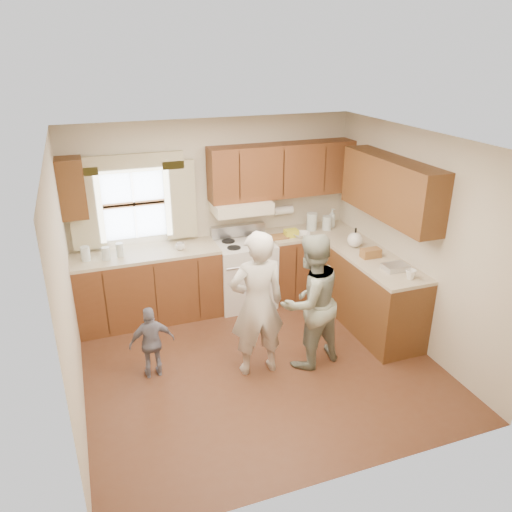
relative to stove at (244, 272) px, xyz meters
name	(u,v)px	position (x,y,z in m)	size (l,w,h in m)	color
room	(260,263)	(-0.30, -1.44, 0.78)	(3.80, 3.80, 3.80)	#522C19
kitchen_fixtures	(276,254)	(0.31, -0.36, 0.37)	(3.80, 2.25, 2.15)	#45230E
stove	(244,272)	(0.00, 0.00, 0.00)	(0.76, 0.67, 1.07)	silver
woman_left	(257,304)	(-0.37, -1.53, 0.35)	(0.60, 0.39, 1.64)	beige
woman_right	(310,302)	(0.22, -1.58, 0.31)	(0.75, 0.58, 1.54)	#253D25
child	(152,342)	(-1.45, -1.24, -0.05)	(0.48, 0.20, 0.83)	gray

